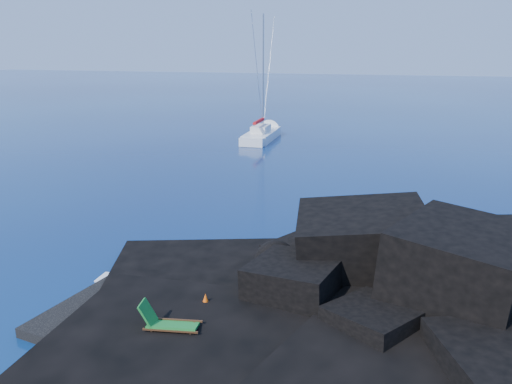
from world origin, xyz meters
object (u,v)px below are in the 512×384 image
(sailboat, at_px, (262,139))
(marker_cone, at_px, (206,301))
(sunbather, at_px, (142,296))
(deck_chair, at_px, (173,319))

(sailboat, relative_size, marker_cone, 22.13)
(sunbather, bearing_deg, sailboat, 71.79)
(sailboat, bearing_deg, marker_cone, -79.76)
(sailboat, height_order, sunbather, sailboat)
(deck_chair, height_order, sunbather, deck_chair)
(sailboat, xyz_separation_m, deck_chair, (9.84, -37.73, 0.97))
(sunbather, distance_m, marker_cone, 2.44)
(deck_chair, bearing_deg, sunbather, 129.03)
(sailboat, distance_m, marker_cone, 37.18)
(deck_chair, distance_m, sunbather, 2.84)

